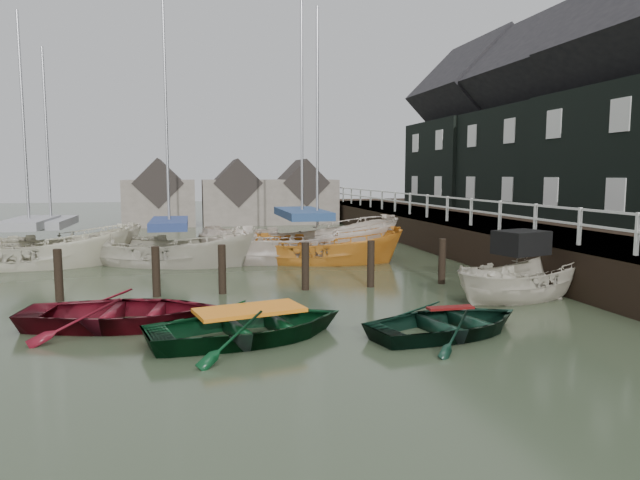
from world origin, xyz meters
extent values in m
plane|color=#2F3824|center=(0.00, 0.00, 0.00)|extent=(120.00, 120.00, 0.00)
cube|color=black|center=(9.50, 10.00, 1.40)|extent=(3.00, 32.00, 0.20)
cube|color=silver|center=(8.00, 10.00, 2.45)|extent=(0.06, 32.00, 0.06)
cube|color=silver|center=(8.00, 10.00, 2.05)|extent=(0.06, 32.00, 0.06)
cube|color=black|center=(15.00, 10.00, 0.00)|extent=(14.00, 38.00, 1.50)
cube|color=black|center=(15.00, 12.00, 4.00)|extent=(6.00, 7.00, 5.00)
cube|color=black|center=(15.00, 12.00, 8.25)|extent=(6.11, 7.14, 6.11)
cube|color=black|center=(15.00, 19.00, 4.00)|extent=(6.40, 7.00, 5.00)
cube|color=black|center=(15.00, 19.00, 8.25)|extent=(6.52, 7.14, 6.52)
cylinder|color=black|center=(-5.50, 3.00, 0.50)|extent=(0.22, 0.22, 1.80)
cylinder|color=black|center=(-3.00, 3.00, 0.50)|extent=(0.22, 0.22, 1.80)
cylinder|color=black|center=(-1.20, 3.00, 0.50)|extent=(0.22, 0.22, 1.80)
cylinder|color=black|center=(1.20, 3.00, 0.50)|extent=(0.22, 0.22, 1.80)
cylinder|color=black|center=(3.20, 3.00, 0.50)|extent=(0.22, 0.22, 1.80)
cylinder|color=black|center=(5.50, 3.00, 0.50)|extent=(0.22, 0.22, 1.80)
cube|color=#665B51|center=(-4.00, 26.00, 1.50)|extent=(4.50, 4.00, 3.00)
cube|color=#282321|center=(-4.00, 26.00, 2.80)|extent=(3.18, 4.08, 3.18)
cube|color=#665B51|center=(1.00, 26.00, 1.50)|extent=(4.50, 4.00, 3.00)
cube|color=#282321|center=(1.00, 26.00, 2.80)|extent=(3.18, 4.08, 3.18)
cube|color=#665B51|center=(5.50, 26.00, 1.50)|extent=(4.50, 4.00, 3.00)
cube|color=#282321|center=(5.50, 26.00, 2.80)|extent=(3.18, 4.08, 3.18)
imported|color=#540C16|center=(-3.55, -0.03, 0.00)|extent=(4.73, 3.67, 0.90)
imported|color=black|center=(-0.90, -1.69, 0.00)|extent=(4.74, 3.84, 0.86)
imported|color=black|center=(3.27, -2.24, 0.00)|extent=(4.26, 3.50, 0.77)
imported|color=#B8B19D|center=(6.80, 0.60, 0.00)|extent=(4.84, 2.89, 1.75)
cube|color=black|center=(6.80, 0.80, 1.50)|extent=(1.52, 1.32, 0.65)
imported|color=beige|center=(-7.78, 9.41, 0.00)|extent=(7.02, 2.70, 2.70)
cylinder|color=#B2B2B7|center=(-7.78, 9.41, 5.29)|extent=(0.10, 0.10, 7.60)
cube|color=gray|center=(-7.78, 9.41, 1.61)|extent=(3.86, 1.43, 0.30)
imported|color=#BDB6A1|center=(-2.82, 8.80, 0.00)|extent=(7.13, 4.97, 2.58)
cylinder|color=#B2B2B7|center=(-2.82, 8.80, 5.52)|extent=(0.10, 0.10, 8.21)
cube|color=navy|center=(-2.82, 8.80, 1.54)|extent=(3.90, 2.69, 0.30)
imported|color=orange|center=(2.70, 8.15, 0.00)|extent=(6.95, 4.23, 2.52)
cylinder|color=#B2B2B7|center=(2.70, 8.15, 5.45)|extent=(0.10, 0.10, 8.13)
imported|color=beige|center=(2.26, 8.94, 0.00)|extent=(8.12, 3.22, 3.11)
cylinder|color=#B2B2B7|center=(2.26, 8.94, 6.74)|extent=(0.10, 0.10, 10.06)
cube|color=navy|center=(2.26, 8.94, 1.83)|extent=(4.47, 1.71, 0.30)
imported|color=beige|center=(-7.26, 10.41, 0.00)|extent=(6.95, 3.61, 2.56)
cylinder|color=#B2B2B7|center=(-7.26, 10.41, 4.74)|extent=(0.10, 0.10, 6.67)
cube|color=gray|center=(-7.26, 10.41, 1.53)|extent=(3.82, 1.94, 0.30)
camera|label=1|loc=(-2.01, -13.11, 3.37)|focal=32.00mm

